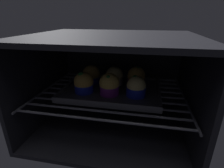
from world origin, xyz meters
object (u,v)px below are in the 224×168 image
Objects in this scene: muffin_row0_col1 at (110,85)px; muffin_row1_col2 at (136,77)px; muffin_row0_col0 at (84,83)px; muffin_row0_col2 at (136,87)px; muffin_row1_col1 at (114,77)px; muffin_row1_col0 at (91,75)px; baking_tray at (112,90)px.

muffin_row0_col1 is 0.97× the size of muffin_row1_col2.
muffin_row0_col2 is at bearing 1.46° from muffin_row0_col0.
muffin_row0_col2 is 0.92× the size of muffin_row1_col2.
muffin_row1_col1 is 0.90× the size of muffin_row1_col2.
muffin_row0_col0 is at bearing -89.51° from muffin_row1_col0.
baking_tray is 4.59× the size of muffin_row0_col1.
muffin_row0_col1 is 9.35cm from muffin_row0_col2.
muffin_row1_col0 reaches higher than baking_tray.
muffin_row0_col2 is at bearing -25.25° from baking_tray.
muffin_row0_col1 reaches higher than muffin_row1_col1.
muffin_row1_col0 is at bearing -176.75° from muffin_row1_col1.
muffin_row0_col2 is (9.46, -4.46, 3.66)cm from baking_tray.
baking_tray is at bearing -152.39° from muffin_row1_col2.
muffin_row1_col2 is (8.79, 9.60, 0.06)cm from muffin_row0_col1.
muffin_row0_col0 reaches higher than muffin_row1_col1.
muffin_row1_col0 reaches higher than muffin_row1_col1.
muffin_row0_col0 is at bearing -152.67° from baking_tray.
muffin_row1_col2 is at bearing 93.40° from muffin_row0_col2.
baking_tray is 4.55× the size of muffin_row0_col0.
muffin_row1_col2 reaches higher than muffin_row0_col1.
muffin_row1_col0 is at bearing 155.17° from baking_tray.
muffin_row1_col1 is (-9.74, 9.46, 0.05)cm from muffin_row0_col2.
muffin_row1_col2 reaches higher than muffin_row0_col2.
muffin_row0_col0 is 13.61cm from muffin_row1_col1.
muffin_row0_col0 reaches higher than muffin_row1_col0.
muffin_row0_col2 is at bearing -86.60° from muffin_row1_col2.
muffin_row0_col2 is 21.09cm from muffin_row1_col0.
muffin_row0_col0 is 9.70cm from muffin_row0_col1.
muffin_row0_col1 is 13.57cm from muffin_row1_col0.
muffin_row1_col0 reaches higher than muffin_row0_col2.
muffin_row0_col2 is at bearing 2.96° from muffin_row0_col1.
muffin_row0_col1 is at bearing -88.51° from baking_tray.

